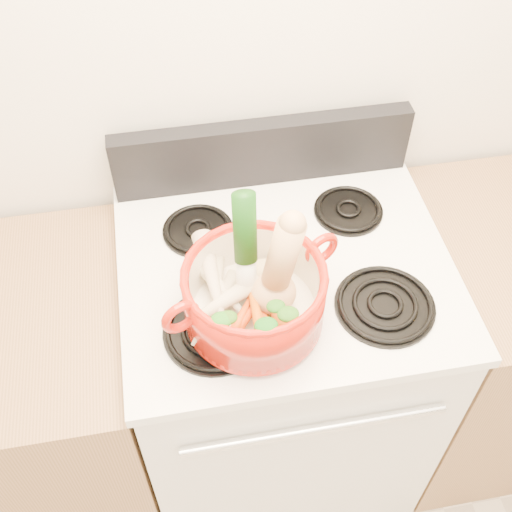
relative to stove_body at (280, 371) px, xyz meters
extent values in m
cube|color=white|center=(0.00, 0.35, 0.84)|extent=(3.50, 0.02, 2.60)
cube|color=silver|center=(0.00, 0.00, 0.00)|extent=(0.76, 0.65, 0.92)
cube|color=white|center=(0.00, 0.00, 0.47)|extent=(0.78, 0.67, 0.03)
cube|color=black|center=(0.00, 0.30, 0.58)|extent=(0.76, 0.05, 0.18)
cylinder|color=silver|center=(0.00, -0.34, 0.32)|extent=(0.60, 0.02, 0.02)
cylinder|color=black|center=(-0.19, -0.16, 0.50)|extent=(0.22, 0.22, 0.02)
cylinder|color=black|center=(0.19, -0.16, 0.50)|extent=(0.22, 0.22, 0.02)
cylinder|color=black|center=(-0.19, 0.14, 0.50)|extent=(0.17, 0.17, 0.02)
cylinder|color=black|center=(0.19, 0.14, 0.50)|extent=(0.17, 0.17, 0.02)
cylinder|color=#AB170A|center=(-0.10, -0.15, 0.58)|extent=(0.38, 0.38, 0.15)
torus|color=#AB170A|center=(-0.26, -0.21, 0.63)|extent=(0.08, 0.05, 0.08)
torus|color=#AB170A|center=(0.05, -0.09, 0.63)|extent=(0.08, 0.05, 0.08)
cylinder|color=white|center=(-0.11, -0.12, 0.69)|extent=(0.05, 0.08, 0.31)
ellipsoid|color=tan|center=(-0.07, -0.07, 0.56)|extent=(0.09, 0.07, 0.05)
cone|color=beige|center=(-0.17, -0.10, 0.56)|extent=(0.07, 0.21, 0.06)
cone|color=beige|center=(-0.19, -0.15, 0.56)|extent=(0.14, 0.17, 0.05)
cone|color=beige|center=(-0.17, -0.11, 0.58)|extent=(0.13, 0.19, 0.06)
cone|color=#F0E0C4|center=(-0.18, -0.15, 0.58)|extent=(0.21, 0.12, 0.06)
cone|color=beige|center=(-0.18, -0.09, 0.59)|extent=(0.06, 0.24, 0.07)
cone|color=#DF450B|center=(-0.10, -0.16, 0.55)|extent=(0.07, 0.15, 0.04)
cone|color=#C53809|center=(-0.13, -0.20, 0.57)|extent=(0.14, 0.14, 0.05)
cone|color=#BF4409|center=(-0.07, -0.17, 0.57)|extent=(0.05, 0.18, 0.05)
cone|color=#C54409|center=(-0.13, -0.19, 0.57)|extent=(0.09, 0.12, 0.04)
cone|color=#C15109|center=(-0.10, -0.20, 0.58)|extent=(0.04, 0.18, 0.05)
camera|label=1|loc=(-0.24, -0.93, 1.64)|focal=45.00mm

